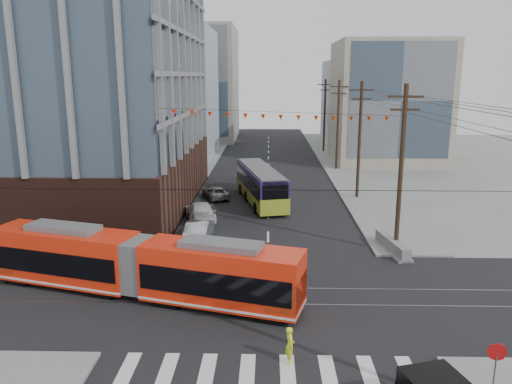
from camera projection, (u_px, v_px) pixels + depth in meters
The scene contains 15 objects.
ground at pixel (268, 333), 22.73m from camera, with size 160.00×160.00×0.00m, color slate.
office_building at pixel (11, 42), 42.41m from camera, with size 30.00×25.00×28.60m, color #381E16.
bg_bldg_nw_near at pixel (151, 93), 71.73m from camera, with size 18.00×16.00×18.00m, color #8C99A5.
bg_bldg_ne_near at pixel (387, 102), 67.25m from camera, with size 14.00×14.00×16.00m, color gray.
bg_bldg_nw_far at pixel (192, 84), 90.90m from camera, with size 16.00×18.00×20.00m, color gray.
bg_bldg_ne_far at pixel (372, 102), 86.91m from camera, with size 16.00×16.00×14.00m, color #8C99A5.
utility_pole_far at pixel (325, 116), 75.79m from camera, with size 0.30×0.30×11.00m, color black.
streetcar at pixel (140, 266), 26.29m from camera, with size 17.48×2.46×3.37m, color red, non-canonical shape.
city_bus at pixel (260, 185), 46.07m from camera, with size 2.54×11.70×3.32m, color #281C4E, non-canonical shape.
parked_car_silver at pixel (199, 230), 35.42m from camera, with size 1.61×4.61×1.52m, color #A0A5AB.
parked_car_white at pixel (200, 211), 40.46m from camera, with size 2.10×5.16×1.50m, color silver.
parked_car_grey at pixel (215, 193), 47.64m from camera, with size 1.93×4.20×1.17m, color slate.
pedestrian at pixel (290, 345), 20.25m from camera, with size 0.57×0.38×1.57m, color #D2EB24.
stop_sign at pixel (494, 376), 17.58m from camera, with size 0.68×0.68×2.24m, color #B00D0F, non-canonical shape.
jersey_barrier at pixel (392, 245), 33.22m from camera, with size 0.99×4.42×0.88m, color slate.
Camera 1 is at (-0.01, -20.68, 11.44)m, focal length 35.00 mm.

